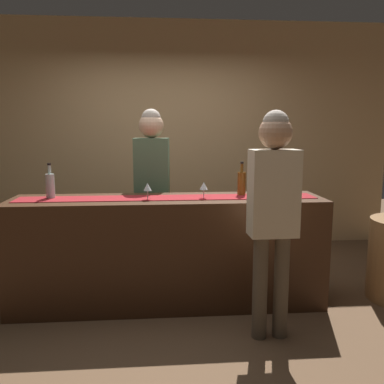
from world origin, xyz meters
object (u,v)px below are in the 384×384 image
at_px(wine_glass_near_customer, 147,188).
at_px(bartender, 152,176).
at_px(wine_glass_mid_counter, 204,186).
at_px(customer_sipping, 273,201).
at_px(wine_bottle_amber, 242,183).
at_px(wine_bottle_clear, 50,185).
at_px(wine_bottle_green, 259,183).

xyz_separation_m(wine_glass_near_customer, bartender, (0.03, 0.66, 0.02)).
relative_size(wine_glass_mid_counter, customer_sipping, 0.09).
xyz_separation_m(wine_glass_near_customer, wine_glass_mid_counter, (0.48, 0.02, 0.00)).
bearing_deg(wine_bottle_amber, wine_glass_mid_counter, -157.99).
distance_m(wine_glass_near_customer, customer_sipping, 1.08).
bearing_deg(wine_bottle_clear, wine_glass_mid_counter, -5.53).
distance_m(wine_bottle_clear, wine_glass_mid_counter, 1.31).
height_order(wine_bottle_clear, wine_bottle_green, same).
bearing_deg(wine_bottle_clear, wine_bottle_green, 0.55).
relative_size(wine_bottle_clear, bartender, 0.17).
bearing_deg(wine_bottle_green, wine_glass_mid_counter, -164.30).
bearing_deg(wine_bottle_green, customer_sipping, -96.10).
distance_m(wine_bottle_amber, customer_sipping, 0.75).
xyz_separation_m(wine_bottle_amber, bartender, (-0.80, 0.50, 0.01)).
relative_size(wine_bottle_clear, customer_sipping, 0.18).
xyz_separation_m(wine_bottle_green, bartender, (-0.96, 0.50, 0.01)).
bearing_deg(wine_glass_mid_counter, customer_sipping, -54.06).
xyz_separation_m(wine_bottle_amber, customer_sipping, (0.08, -0.74, -0.03)).
xyz_separation_m(wine_glass_mid_counter, bartender, (-0.45, 0.64, 0.02)).
height_order(wine_bottle_amber, wine_glass_near_customer, wine_bottle_amber).
distance_m(wine_bottle_green, wine_glass_mid_counter, 0.53).
bearing_deg(bartender, wine_glass_near_customer, 93.03).
relative_size(wine_bottle_green, wine_glass_near_customer, 2.10).
bearing_deg(wine_glass_mid_counter, wine_glass_near_customer, -177.23).
relative_size(wine_glass_mid_counter, bartender, 0.08).
distance_m(wine_bottle_amber, wine_bottle_green, 0.16).
bearing_deg(wine_bottle_green, wine_glass_near_customer, -170.40).
bearing_deg(wine_glass_near_customer, wine_bottle_green, 9.60).
xyz_separation_m(wine_glass_mid_counter, customer_sipping, (0.43, -0.60, -0.03)).
xyz_separation_m(wine_bottle_clear, wine_bottle_green, (1.82, 0.02, 0.00)).
bearing_deg(wine_glass_near_customer, wine_bottle_clear, 169.80).
distance_m(wine_bottle_clear, wine_bottle_green, 1.82).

